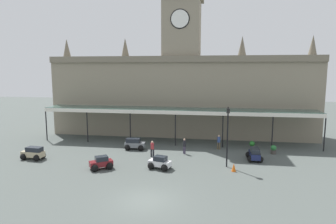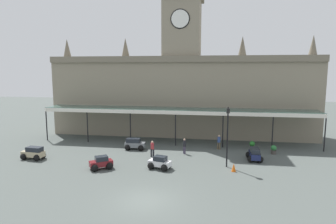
# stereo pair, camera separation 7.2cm
# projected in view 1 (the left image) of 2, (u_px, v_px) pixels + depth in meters

# --- Properties ---
(ground_plane) EXTENTS (140.00, 140.00, 0.00)m
(ground_plane) POSITION_uv_depth(u_px,v_px,m) (146.00, 201.00, 20.53)
(ground_plane) COLOR #4A514E
(station_building) EXTENTS (35.18, 5.77, 19.05)m
(station_building) POSITION_uv_depth(u_px,v_px,m) (182.00, 89.00, 40.81)
(station_building) COLOR gray
(station_building) RESTS_ON ground
(entrance_canopy) EXTENTS (33.24, 3.26, 4.25)m
(entrance_canopy) POSITION_uv_depth(u_px,v_px,m) (177.00, 110.00, 36.14)
(entrance_canopy) COLOR #38564C
(entrance_canopy) RESTS_ON ground
(car_beige_estate) EXTENTS (2.32, 1.68, 1.27)m
(car_beige_estate) POSITION_uv_depth(u_px,v_px,m) (33.00, 154.00, 29.94)
(car_beige_estate) COLOR tan
(car_beige_estate) RESTS_ON ground
(car_white_sedan) EXTENTS (2.21, 1.85, 1.19)m
(car_white_sedan) POSITION_uv_depth(u_px,v_px,m) (160.00, 163.00, 27.05)
(car_white_sedan) COLOR silver
(car_white_sedan) RESTS_ON ground
(car_navy_estate) EXTENTS (1.57, 2.26, 1.27)m
(car_navy_estate) POSITION_uv_depth(u_px,v_px,m) (254.00, 155.00, 29.61)
(car_navy_estate) COLOR #19214C
(car_navy_estate) RESTS_ON ground
(car_maroon_sedan) EXTENTS (2.25, 2.13, 1.19)m
(car_maroon_sedan) POSITION_uv_depth(u_px,v_px,m) (101.00, 164.00, 27.00)
(car_maroon_sedan) COLOR maroon
(car_maroon_sedan) RESTS_ON ground
(car_grey_estate) EXTENTS (2.28, 1.59, 1.27)m
(car_grey_estate) POSITION_uv_depth(u_px,v_px,m) (135.00, 145.00, 33.59)
(car_grey_estate) COLOR slate
(car_grey_estate) RESTS_ON ground
(pedestrian_crossing_forecourt) EXTENTS (0.38, 0.34, 1.67)m
(pedestrian_crossing_forecourt) POSITION_uv_depth(u_px,v_px,m) (152.00, 148.00, 30.76)
(pedestrian_crossing_forecourt) COLOR black
(pedestrian_crossing_forecourt) RESTS_ON ground
(pedestrian_near_entrance) EXTENTS (0.38, 0.34, 1.67)m
(pedestrian_near_entrance) POSITION_uv_depth(u_px,v_px,m) (219.00, 141.00, 33.59)
(pedestrian_near_entrance) COLOR brown
(pedestrian_near_entrance) RESTS_ON ground
(pedestrian_beside_cars) EXTENTS (0.34, 0.35, 1.67)m
(pedestrian_beside_cars) POSITION_uv_depth(u_px,v_px,m) (184.00, 145.00, 31.83)
(pedestrian_beside_cars) COLOR #3F384C
(pedestrian_beside_cars) RESTS_ON ground
(victorian_lamppost) EXTENTS (0.30, 0.30, 5.63)m
(victorian_lamppost) POSITION_uv_depth(u_px,v_px,m) (228.00, 130.00, 27.18)
(victorian_lamppost) COLOR black
(victorian_lamppost) RESTS_ON ground
(traffic_cone) EXTENTS (0.40, 0.40, 0.72)m
(traffic_cone) POSITION_uv_depth(u_px,v_px,m) (234.00, 167.00, 26.37)
(traffic_cone) COLOR orange
(traffic_cone) RESTS_ON ground
(planter_forecourt_centre) EXTENTS (0.60, 0.60, 0.96)m
(planter_forecourt_centre) POSITION_uv_depth(u_px,v_px,m) (273.00, 149.00, 31.83)
(planter_forecourt_centre) COLOR #47423D
(planter_forecourt_centre) RESTS_ON ground
(planter_by_canopy) EXTENTS (0.60, 0.60, 0.96)m
(planter_by_canopy) POSITION_uv_depth(u_px,v_px,m) (252.00, 145.00, 33.65)
(planter_by_canopy) COLOR #47423D
(planter_by_canopy) RESTS_ON ground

